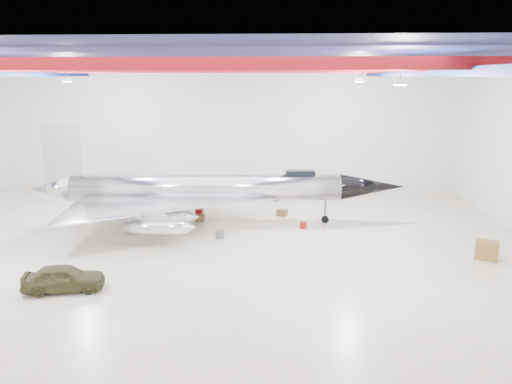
{
  "coord_description": "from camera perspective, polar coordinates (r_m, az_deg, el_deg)",
  "views": [
    {
      "loc": [
        4.94,
        -28.5,
        9.93
      ],
      "look_at": [
        3.28,
        2.0,
        2.81
      ],
      "focal_mm": 35.0,
      "sensor_mm": 36.0,
      "label": 1
    }
  ],
  "objects": [
    {
      "name": "floor",
      "position": [
        30.59,
        -6.39,
        -5.91
      ],
      "size": [
        40.0,
        40.0,
        0.0
      ],
      "primitive_type": "plane",
      "color": "beige",
      "rests_on": "ground"
    },
    {
      "name": "crate_small",
      "position": [
        39.68,
        -13.91,
        -1.59
      ],
      "size": [
        0.36,
        0.3,
        0.24
      ],
      "primitive_type": "cube",
      "rotation": [
        0.0,
        0.0,
        -0.06
      ],
      "color": "#59595B",
      "rests_on": "floor"
    },
    {
      "name": "oil_barrel",
      "position": [
        35.27,
        -6.46,
        -2.96
      ],
      "size": [
        0.68,
        0.57,
        0.43
      ],
      "primitive_type": "cube",
      "rotation": [
        0.0,
        0.0,
        -0.14
      ],
      "color": "olive",
      "rests_on": "floor"
    },
    {
      "name": "ceiling",
      "position": [
        28.95,
        -6.95,
        15.14
      ],
      "size": [
        40.0,
        40.0,
        0.0
      ],
      "primitive_type": "plane",
      "rotation": [
        3.14,
        0.0,
        0.0
      ],
      "color": "#0A0F38",
      "rests_on": "wall_back"
    },
    {
      "name": "toolbox_red",
      "position": [
        37.13,
        -6.49,
        -2.2
      ],
      "size": [
        0.57,
        0.5,
        0.35
      ],
      "primitive_type": "cube",
      "rotation": [
        0.0,
        0.0,
        -0.22
      ],
      "color": "maroon",
      "rests_on": "floor"
    },
    {
      "name": "jet_aircraft",
      "position": [
        34.02,
        -5.74,
        0.04
      ],
      "size": [
        25.41,
        15.65,
        6.93
      ],
      "rotation": [
        0.0,
        0.0,
        0.08
      ],
      "color": "silver",
      "rests_on": "floor"
    },
    {
      "name": "tool_chest",
      "position": [
        33.53,
        5.42,
        -3.79
      ],
      "size": [
        0.55,
        0.55,
        0.42
      ],
      "primitive_type": "cylinder",
      "rotation": [
        0.0,
        0.0,
        -0.2
      ],
      "color": "maroon",
      "rests_on": "floor"
    },
    {
      "name": "spares_box",
      "position": [
        40.54,
        2.33,
        -0.78
      ],
      "size": [
        0.56,
        0.56,
        0.4
      ],
      "primitive_type": "cylinder",
      "rotation": [
        0.0,
        0.0,
        0.31
      ],
      "color": "#59595B",
      "rests_on": "floor"
    },
    {
      "name": "wall_back",
      "position": [
        44.01,
        -3.37,
        7.32
      ],
      "size": [
        40.0,
        0.0,
        40.0
      ],
      "primitive_type": "plane",
      "rotation": [
        1.57,
        0.0,
        0.0
      ],
      "color": "silver",
      "rests_on": "floor"
    },
    {
      "name": "parts_bin",
      "position": [
        36.37,
        3.0,
        -2.36
      ],
      "size": [
        0.85,
        0.78,
        0.48
      ],
      "primitive_type": "cube",
      "rotation": [
        0.0,
        0.0,
        -0.42
      ],
      "color": "olive",
      "rests_on": "floor"
    },
    {
      "name": "desk",
      "position": [
        30.51,
        24.88,
        -6.05
      ],
      "size": [
        1.35,
        1.04,
        1.11
      ],
      "primitive_type": "cube",
      "rotation": [
        0.0,
        0.0,
        -0.41
      ],
      "color": "brown",
      "rests_on": "floor"
    },
    {
      "name": "jeep",
      "position": [
        25.55,
        -21.12,
        -9.14
      ],
      "size": [
        3.97,
        2.26,
        1.27
      ],
      "primitive_type": "imported",
      "rotation": [
        0.0,
        0.0,
        1.78
      ],
      "color": "#3B381D",
      "rests_on": "floor"
    },
    {
      "name": "ceiling_structure",
      "position": [
        28.93,
        -6.92,
        13.8
      ],
      "size": [
        39.5,
        29.5,
        1.08
      ],
      "color": "maroon",
      "rests_on": "ceiling"
    },
    {
      "name": "engine_drum",
      "position": [
        31.45,
        -4.15,
        -4.86
      ],
      "size": [
        0.64,
        0.64,
        0.49
      ],
      "primitive_type": "cylinder",
      "rotation": [
        0.0,
        0.0,
        -0.2
      ],
      "color": "#59595B",
      "rests_on": "floor"
    }
  ]
}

